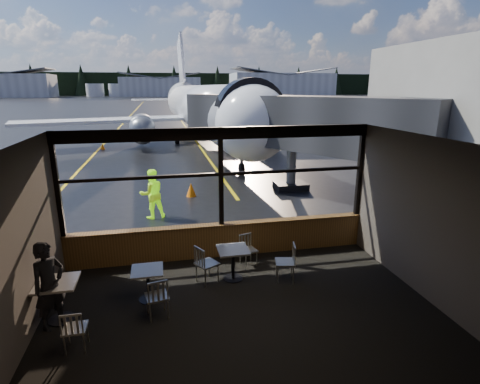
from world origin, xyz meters
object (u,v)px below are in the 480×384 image
object	(u,v)px
ground_crew	(152,194)
cone_wing	(103,146)
jet_bridge	(285,142)
cafe_table_near	(233,264)
cone_nose	(191,190)
chair_near_w	(207,264)
chair_left_s	(75,329)
airliner	(203,78)
chair_mid_s	(157,297)
chair_near_n	(248,251)
cafe_table_left	(59,301)
chair_near_e	(285,263)
cafe_table_mid	(148,285)
passenger	(49,286)

from	to	relation	value
ground_crew	cone_wing	distance (m)	16.65
jet_bridge	ground_crew	bearing A→B (deg)	-160.82
cafe_table_near	cone_nose	distance (m)	7.36
jet_bridge	chair_near_w	size ratio (longest dim) A/B	11.00
chair_near_w	chair_left_s	distance (m)	3.15
airliner	cone_nose	world-z (taller)	airliner
cafe_table_near	chair_mid_s	distance (m)	2.14
jet_bridge	chair_near_n	distance (m)	7.14
cafe_table_left	cone_nose	xyz separation A→B (m)	(3.28, 8.26, -0.13)
cone_nose	cafe_table_near	bearing A→B (deg)	-87.08
airliner	chair_mid_s	xyz separation A→B (m)	(-3.79, -23.47, -4.73)
chair_mid_s	cone_wing	distance (m)	22.67
cafe_table_left	chair_near_n	xyz separation A→B (m)	(4.18, 1.55, -0.01)
cafe_table_left	chair_near_w	xyz separation A→B (m)	(3.03, 0.88, 0.05)
chair_left_s	ground_crew	distance (m)	6.95
airliner	cafe_table_left	bearing A→B (deg)	-106.73
chair_left_s	cone_wing	world-z (taller)	chair_left_s
chair_near_e	chair_near_w	world-z (taller)	chair_near_w
cone_wing	jet_bridge	bearing A→B (deg)	-56.97
airliner	cafe_table_near	xyz separation A→B (m)	(-2.02, -22.28, -4.79)
chair_left_s	cone_nose	world-z (taller)	chair_left_s
cafe_table_near	airliner	bearing A→B (deg)	84.82
cafe_table_mid	cafe_table_left	distance (m)	1.73
cafe_table_left	chair_near_e	world-z (taller)	chair_near_e
chair_left_s	cafe_table_near	bearing A→B (deg)	30.98
cafe_table_mid	cone_nose	size ratio (longest dim) A/B	1.27
airliner	chair_near_n	bearing A→B (deg)	-96.92
cafe_table_mid	passenger	bearing A→B (deg)	-162.21
ground_crew	jet_bridge	bearing A→B (deg)	-177.80
passenger	chair_near_n	bearing A→B (deg)	-25.05
cafe_table_mid	chair_near_n	size ratio (longest dim) A/B	0.89
cafe_table_left	chair_near_e	xyz separation A→B (m)	(4.85, 0.58, 0.05)
cafe_table_near	ground_crew	bearing A→B (deg)	111.28
chair_near_e	chair_mid_s	bearing A→B (deg)	119.16
chair_near_w	cone_nose	distance (m)	7.38
cafe_table_mid	passenger	size ratio (longest dim) A/B	0.42
cafe_table_left	chair_near_n	bearing A→B (deg)	20.32
jet_bridge	cafe_table_mid	xyz separation A→B (m)	(-5.51, -7.36, -1.91)
airliner	cone_wing	xyz separation A→B (m)	(-7.77, -1.15, -4.96)
ground_crew	cone_nose	world-z (taller)	ground_crew
ground_crew	cone_nose	size ratio (longest dim) A/B	3.03
cafe_table_mid	cone_wing	world-z (taller)	cafe_table_mid
jet_bridge	cafe_table_mid	world-z (taller)	jet_bridge
cafe_table_left	chair_left_s	distance (m)	1.09
chair_near_e	chair_left_s	distance (m)	4.64
airliner	cafe_table_near	distance (m)	22.88
cafe_table_mid	airliner	bearing A→B (deg)	80.10
airliner	passenger	bearing A→B (deg)	-106.80
chair_near_e	cone_nose	distance (m)	7.84
ground_crew	chair_mid_s	bearing A→B (deg)	74.41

